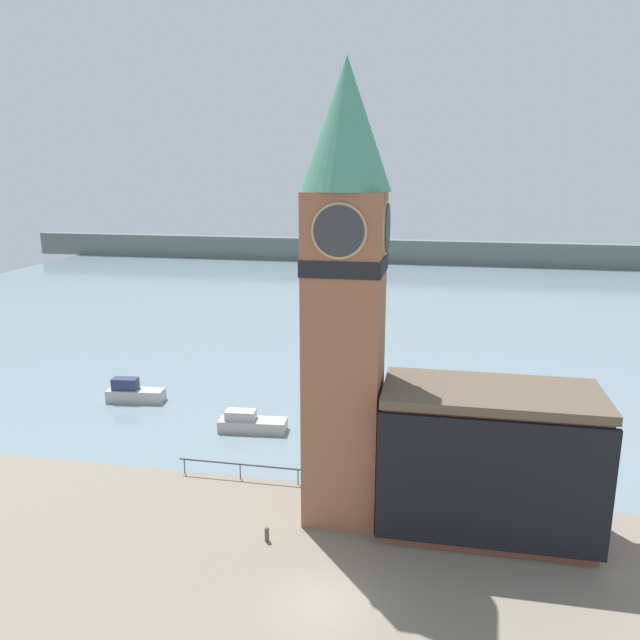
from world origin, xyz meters
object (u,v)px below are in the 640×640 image
at_px(boat_far, 134,393).
at_px(mooring_bollard_near, 267,534).
at_px(clock_tower, 345,289).
at_px(boat_near, 250,423).
at_px(pier_building, 488,460).

bearing_deg(boat_far, mooring_bollard_near, -52.81).
height_order(clock_tower, boat_far, clock_tower).
bearing_deg(clock_tower, mooring_bollard_near, -134.39).
bearing_deg(boat_near, pier_building, -36.29).
bearing_deg(pier_building, boat_far, 153.19).
relative_size(clock_tower, boat_near, 4.74).
relative_size(clock_tower, mooring_bollard_near, 30.87).
height_order(boat_far, mooring_bollard_near, boat_far).
relative_size(pier_building, mooring_bollard_near, 14.32).
bearing_deg(mooring_bollard_near, pier_building, 17.00).
relative_size(pier_building, boat_far, 2.32).
relative_size(clock_tower, pier_building, 2.16).
distance_m(pier_building, boat_near, 20.48).
xyz_separation_m(clock_tower, pier_building, (8.19, -0.12, -9.44)).
bearing_deg(clock_tower, boat_near, 130.73).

